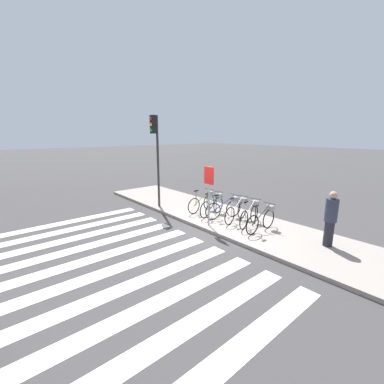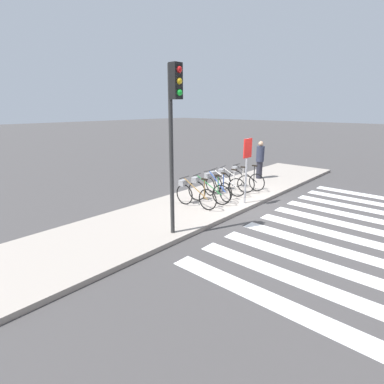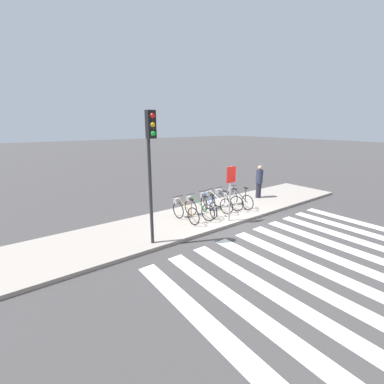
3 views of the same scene
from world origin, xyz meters
name	(u,v)px [view 3 (image 3 of 3)]	position (x,y,z in m)	size (l,w,h in m)	color
ground_plane	(236,225)	(0.00, 0.00, 0.00)	(120.00, 120.00, 0.00)	#423F3F
sidewalk	(211,214)	(0.00, 1.42, 0.06)	(14.91, 2.84, 0.12)	#9E9389
road_crosswalk	(377,285)	(0.00, -4.62, 0.00)	(8.55, 8.00, 0.01)	silver
parked_bicycle_0	(184,210)	(-1.46, 1.32, 0.55)	(0.46, 1.57, 0.97)	black
parked_bicycle_1	(197,207)	(-0.84, 1.30, 0.55)	(0.47, 1.55, 0.97)	black
parked_bicycle_2	(208,204)	(-0.25, 1.38, 0.55)	(0.58, 1.53, 0.97)	black
parked_bicycle_3	(216,201)	(0.27, 1.45, 0.55)	(0.47, 1.56, 0.97)	black
parked_bicycle_4	(226,199)	(0.85, 1.46, 0.55)	(0.55, 1.53, 0.97)	black
parked_bicycle_5	(238,197)	(1.47, 1.31, 0.55)	(0.46, 1.57, 0.97)	black
pedestrian	(259,181)	(3.41, 1.76, 0.97)	(0.34, 0.34, 1.63)	#23232D
traffic_light	(151,152)	(-3.33, 0.25, 2.94)	(0.24, 0.40, 3.95)	#2D2D2D
sign_post	(230,184)	(-0.07, 0.29, 1.55)	(0.44, 0.07, 2.10)	#99999E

